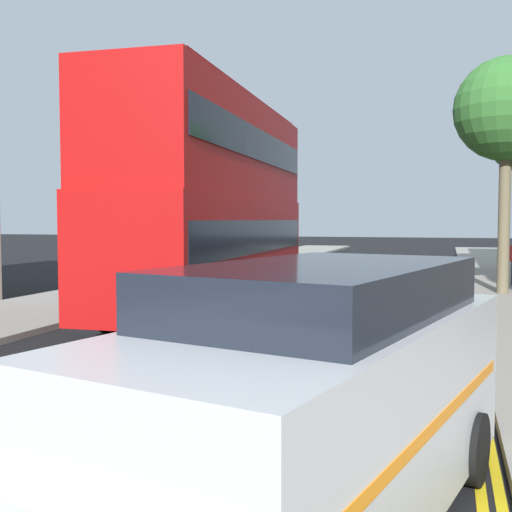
# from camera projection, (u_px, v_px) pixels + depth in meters

# --- Properties ---
(sidewalk_left) EXTENTS (4.00, 80.00, 0.14)m
(sidewalk_left) POSITION_uv_depth(u_px,v_px,m) (80.00, 301.00, 18.62)
(sidewalk_left) COLOR gray
(sidewalk_left) RESTS_ON ground
(kerb_line_outer) EXTENTS (0.10, 56.00, 0.01)m
(kerb_line_outer) POSITION_uv_depth(u_px,v_px,m) (470.00, 335.00, 13.52)
(kerb_line_outer) COLOR yellow
(kerb_line_outer) RESTS_ON ground
(kerb_line_inner) EXTENTS (0.10, 56.00, 0.01)m
(kerb_line_inner) POSITION_uv_depth(u_px,v_px,m) (462.00, 334.00, 13.57)
(kerb_line_inner) COLOR yellow
(kerb_line_inner) RESTS_ON ground
(double_decker_bus_away) EXTENTS (3.12, 10.89, 5.64)m
(double_decker_bus_away) POSITION_uv_depth(u_px,v_px,m) (214.00, 199.00, 16.52)
(double_decker_bus_away) COLOR #B20F0F
(double_decker_bus_away) RESTS_ON ground
(taxi_minivan) EXTENTS (2.97, 5.12, 2.12)m
(taxi_minivan) POSITION_uv_depth(u_px,v_px,m) (312.00, 398.00, 4.96)
(taxi_minivan) COLOR silver
(taxi_minivan) RESTS_ON ground
(street_tree_mid) EXTENTS (3.24, 3.24, 7.41)m
(street_tree_mid) POSITION_uv_depth(u_px,v_px,m) (507.00, 111.00, 19.64)
(street_tree_mid) COLOR #6B6047
(street_tree_mid) RESTS_ON sidewalk_right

